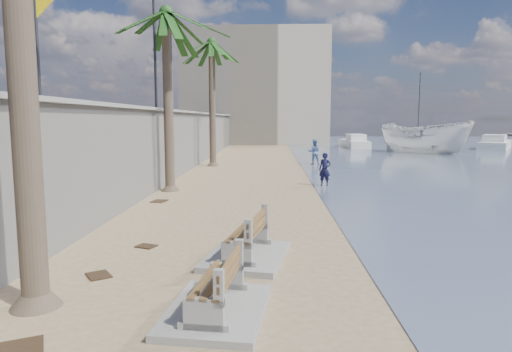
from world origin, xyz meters
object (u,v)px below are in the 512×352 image
object	(u,v)px
yacht_near	(495,145)
yacht_far	(354,144)
person_a	(325,167)
sailboat_west	(417,141)
person_b	(314,151)
palm_back	(212,44)
bench_near	(217,290)
bench_far	(247,240)
boat_cruiser	(425,136)
palm_mid	(166,15)

from	to	relation	value
yacht_near	yacht_far	distance (m)	14.88
person_a	sailboat_west	xyz separation A→B (m)	(16.76, 39.45, -0.60)
person_b	yacht_near	world-z (taller)	person_b
sailboat_west	palm_back	bearing A→B (deg)	-127.33
bench_near	bench_far	distance (m)	2.95
yacht_far	boat_cruiser	bearing A→B (deg)	-152.60
palm_mid	palm_back	distance (m)	10.76
boat_cruiser	person_a	bearing A→B (deg)	-163.92
sailboat_west	palm_mid	bearing A→B (deg)	-119.94
boat_cruiser	yacht_near	world-z (taller)	boat_cruiser
bench_far	yacht_far	world-z (taller)	yacht_far
person_b	yacht_far	distance (m)	20.73
palm_back	sailboat_west	distance (m)	38.94
sailboat_west	yacht_far	bearing A→B (deg)	-136.85
yacht_far	person_a	bearing A→B (deg)	166.07
bench_near	sailboat_west	bearing A→B (deg)	69.44
bench_far	person_b	xyz separation A→B (m)	(3.53, 21.68, 0.52)
bench_far	yacht_near	bearing A→B (deg)	58.33
bench_near	person_a	bearing A→B (deg)	76.63
sailboat_west	boat_cruiser	bearing A→B (deg)	-105.82
boat_cruiser	yacht_near	distance (m)	12.48
bench_far	sailboat_west	size ratio (longest dim) A/B	0.29
person_a	yacht_near	distance (m)	35.90
person_a	sailboat_west	size ratio (longest dim) A/B	0.19
palm_back	boat_cruiser	xyz separation A→B (m)	(18.00, 12.19, -6.40)
bench_far	palm_back	bearing A→B (deg)	99.30
palm_back	palm_mid	bearing A→B (deg)	-92.78
bench_far	yacht_near	size ratio (longest dim) A/B	0.28
palm_mid	yacht_far	bearing A→B (deg)	66.65
bench_far	person_a	xyz separation A→B (m)	(3.05, 11.30, 0.46)
yacht_far	sailboat_west	xyz separation A→B (m)	(9.97, 9.34, -0.05)
palm_back	person_a	world-z (taller)	palm_back
bench_near	yacht_far	size ratio (longest dim) A/B	0.32
bench_far	person_a	size ratio (longest dim) A/B	1.47
palm_back	yacht_far	bearing A→B (deg)	57.90
palm_back	yacht_far	world-z (taller)	palm_back
palm_mid	boat_cruiser	bearing A→B (deg)	51.06
palm_mid	person_a	xyz separation A→B (m)	(6.92, 1.64, -6.53)
bench_far	boat_cruiser	size ratio (longest dim) A/B	0.68
bench_far	person_a	bearing A→B (deg)	74.88
bench_far	palm_back	world-z (taller)	palm_back
person_a	person_b	xyz separation A→B (m)	(0.48, 10.38, 0.06)
person_b	boat_cruiser	world-z (taller)	boat_cruiser
palm_mid	yacht_far	xyz separation A→B (m)	(13.71, 31.75, -7.08)
palm_mid	yacht_near	bearing A→B (deg)	46.74
palm_back	yacht_far	size ratio (longest dim) A/B	1.19
person_a	yacht_near	world-z (taller)	person_a
bench_near	palm_mid	size ratio (longest dim) A/B	0.28
bench_far	person_b	world-z (taller)	person_b
bench_near	yacht_far	world-z (taller)	yacht_far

